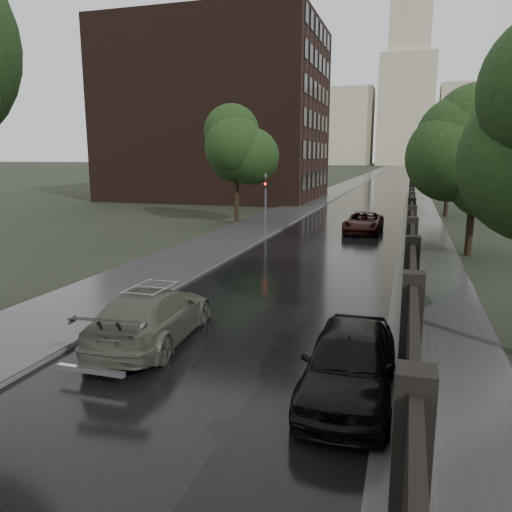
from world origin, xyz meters
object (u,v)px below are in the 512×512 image
object	(u,v)px
tree_right_b	(476,158)
volga_sedan	(152,315)
traffic_light	(266,199)
car_right_far	(364,223)
tree_left_far	(236,154)
car_right_near	(349,362)
tree_right_c	(450,158)

from	to	relation	value
tree_right_b	volga_sedan	world-z (taller)	tree_right_b
traffic_light	car_right_far	size ratio (longest dim) A/B	0.80
tree_right_b	traffic_light	bearing A→B (deg)	165.76
tree_left_far	traffic_light	world-z (taller)	tree_left_far
volga_sedan	car_right_far	xyz separation A→B (m)	(3.78, 22.11, -0.06)
tree_left_far	car_right_near	world-z (taller)	tree_left_far
volga_sedan	tree_right_c	bearing A→B (deg)	-110.94
tree_right_c	car_right_far	world-z (taller)	tree_right_c
tree_left_far	car_right_near	bearing A→B (deg)	-65.95
traffic_light	volga_sedan	world-z (taller)	traffic_light
tree_right_b	volga_sedan	distance (m)	19.03
tree_left_far	volga_sedan	distance (m)	24.95
car_right_near	volga_sedan	bearing A→B (deg)	162.52
tree_left_far	tree_right_b	size ratio (longest dim) A/B	1.05
tree_left_far	tree_right_c	world-z (taller)	tree_left_far
tree_left_far	car_right_near	size ratio (longest dim) A/B	1.60
tree_left_far	tree_right_c	distance (m)	18.45
car_right_far	tree_right_c	bearing A→B (deg)	65.29
tree_right_c	volga_sedan	xyz separation A→B (m)	(-9.68, -33.84, -4.19)
volga_sedan	traffic_light	bearing A→B (deg)	-88.56
tree_left_far	car_right_far	world-z (taller)	tree_left_far
tree_right_c	traffic_light	bearing A→B (deg)	-128.18
tree_left_far	tree_right_b	world-z (taller)	tree_left_far
volga_sedan	tree_right_b	bearing A→B (deg)	-126.41
tree_right_b	car_right_near	bearing A→B (deg)	-103.16
tree_right_b	tree_right_c	world-z (taller)	same
tree_right_c	volga_sedan	distance (m)	35.45
volga_sedan	car_right_near	bearing A→B (deg)	158.09
car_right_near	car_right_far	size ratio (longest dim) A/B	0.92
traffic_light	volga_sedan	bearing A→B (deg)	-83.59
traffic_light	car_right_near	bearing A→B (deg)	-69.45
car_right_near	tree_right_b	bearing A→B (deg)	76.30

